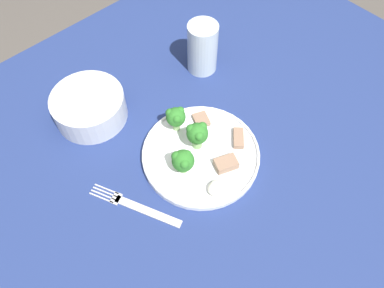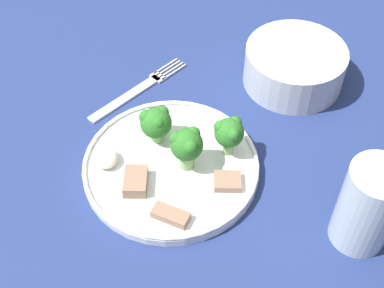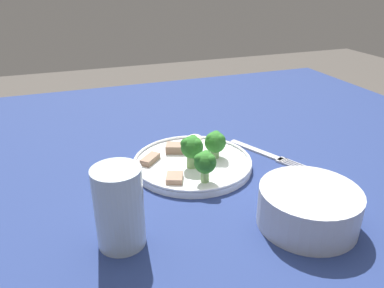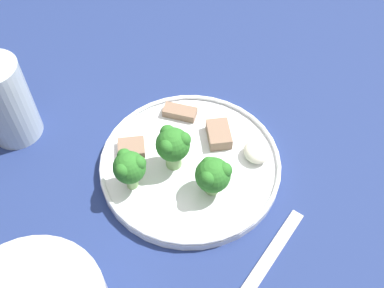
{
  "view_description": "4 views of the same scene",
  "coord_description": "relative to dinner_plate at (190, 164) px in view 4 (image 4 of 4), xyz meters",
  "views": [
    {
      "loc": [
        -0.24,
        -0.23,
        1.4
      ],
      "look_at": [
        0.03,
        0.07,
        0.78
      ],
      "focal_mm": 35.0,
      "sensor_mm": 36.0,
      "label": 1
    },
    {
      "loc": [
        0.48,
        -0.08,
        1.32
      ],
      "look_at": [
        0.04,
        0.08,
        0.79
      ],
      "focal_mm": 50.0,
      "sensor_mm": 36.0,
      "label": 2
    },
    {
      "loc": [
        0.27,
        0.69,
        1.11
      ],
      "look_at": [
        0.05,
        0.07,
        0.8
      ],
      "focal_mm": 35.0,
      "sensor_mm": 36.0,
      "label": 3
    },
    {
      "loc": [
        -0.26,
        0.22,
        1.24
      ],
      "look_at": [
        0.06,
        0.04,
        0.77
      ],
      "focal_mm": 42.0,
      "sensor_mm": 36.0,
      "label": 4
    }
  ],
  "objects": [
    {
      "name": "meat_slice_middle_slice",
      "position": [
        0.02,
        -0.06,
        0.01
      ],
      "size": [
        0.05,
        0.04,
        0.02
      ],
      "color": "#846651",
      "rests_on": "dinner_plate"
    },
    {
      "name": "meat_slice_rear_slice",
      "position": [
        0.08,
        -0.03,
        0.01
      ],
      "size": [
        0.05,
        0.05,
        0.01
      ],
      "color": "#846651",
      "rests_on": "dinner_plate"
    },
    {
      "name": "sauce_dollop",
      "position": [
        -0.03,
        -0.08,
        0.01
      ],
      "size": [
        0.04,
        0.03,
        0.02
      ],
      "color": "silver",
      "rests_on": "dinner_plate"
    },
    {
      "name": "dinner_plate",
      "position": [
        0.0,
        0.0,
        0.0
      ],
      "size": [
        0.24,
        0.24,
        0.02
      ],
      "color": "white",
      "rests_on": "table"
    },
    {
      "name": "drinking_glass",
      "position": [
        0.18,
        0.18,
        0.05
      ],
      "size": [
        0.07,
        0.07,
        0.12
      ],
      "color": "#B2C1CC",
      "rests_on": "table"
    },
    {
      "name": "broccoli_floret_back_left",
      "position": [
        0.01,
        0.02,
        0.04
      ],
      "size": [
        0.05,
        0.04,
        0.06
      ],
      "color": "#7FA866",
      "rests_on": "dinner_plate"
    },
    {
      "name": "table",
      "position": [
        -0.04,
        -0.05,
        -0.09
      ],
      "size": [
        1.4,
        1.17,
        0.74
      ],
      "color": "navy",
      "rests_on": "ground_plane"
    },
    {
      "name": "broccoli_floret_near_rim_left",
      "position": [
        -0.05,
        -0.0,
        0.04
      ],
      "size": [
        0.05,
        0.04,
        0.06
      ],
      "color": "#7FA866",
      "rests_on": "dinner_plate"
    },
    {
      "name": "broccoli_floret_center_left",
      "position": [
        0.01,
        0.08,
        0.04
      ],
      "size": [
        0.04,
        0.04,
        0.06
      ],
      "color": "#7FA866",
      "rests_on": "dinner_plate"
    },
    {
      "name": "meat_slice_front_slice",
      "position": [
        0.06,
        0.06,
        0.01
      ],
      "size": [
        0.04,
        0.04,
        0.01
      ],
      "color": "#846651",
      "rests_on": "dinner_plate"
    },
    {
      "name": "fork",
      "position": [
        -0.17,
        0.0,
        -0.01
      ],
      "size": [
        0.1,
        0.18,
        0.0
      ],
      "color": "#B2B2B7",
      "rests_on": "table"
    }
  ]
}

